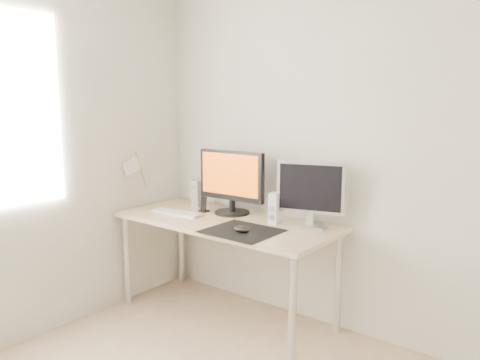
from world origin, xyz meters
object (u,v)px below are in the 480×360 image
Objects in this scene: second_monitor at (311,191)px; speaker_right at (275,208)px; keyboard at (177,213)px; mouse at (242,229)px; speaker_left at (197,193)px; phone_dock at (204,207)px; main_monitor at (231,180)px; desk at (225,230)px.

second_monitor is 0.28m from speaker_right.
second_monitor is 1.03× the size of keyboard.
speaker_left is at bearing 152.68° from mouse.
second_monitor is 1.01m from speaker_left.
speaker_right is 0.61m from phone_dock.
speaker_right is at bearing -163.17° from second_monitor.
mouse reaches higher than keyboard.
phone_dock is (-0.58, 0.28, 0.01)m from mouse.
main_monitor is at bearing 175.76° from speaker_right.
keyboard is 3.68× the size of phone_dock.
phone_dock is (-0.27, 0.08, 0.11)m from desk.
keyboard is 0.21m from phone_dock.
desk is 13.71× the size of phone_dock.
mouse is 1.00× the size of phone_dock.
speaker_right is at bearing 4.65° from phone_dock.
mouse is 0.34m from speaker_right.
speaker_right is (-0.23, -0.07, -0.14)m from second_monitor.
main_monitor is 0.39m from speaker_left.
desk is 0.37m from main_monitor.
mouse is 0.56× the size of speaker_right.
main_monitor reaches higher than mouse.
main_monitor is at bearing -3.59° from speaker_left.
second_monitor is 1.02m from keyboard.
main_monitor is 0.64m from second_monitor.
mouse is 0.52m from second_monitor.
desk is at bearing -15.74° from phone_dock.
speaker_right is at bearing 20.69° from desk.
phone_dock is at bearing 154.25° from mouse.
speaker_left is (-0.74, 0.38, 0.08)m from mouse.
speaker_right is 0.49× the size of keyboard.
speaker_left is at bearing 147.41° from phone_dock.
speaker_left is at bearing 176.07° from speaker_right.
desk is 0.31m from phone_dock.
phone_dock is (-0.20, -0.08, -0.22)m from main_monitor.
speaker_left is 1.79× the size of phone_dock.
mouse is at bearing -95.88° from speaker_right.
phone_dock is at bearing -175.35° from speaker_right.
speaker_right is 1.79× the size of phone_dock.
speaker_left and speaker_right have the same top height.
second_monitor is (0.64, 0.04, -0.01)m from main_monitor.
speaker_right reaches higher than desk.
second_monitor is at bearing 19.14° from desk.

